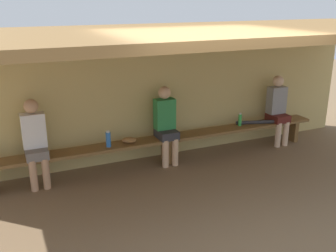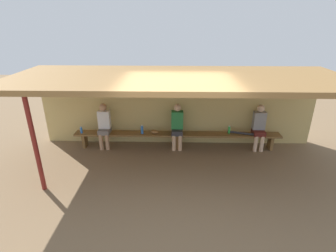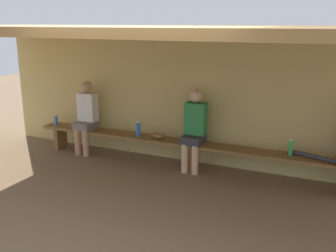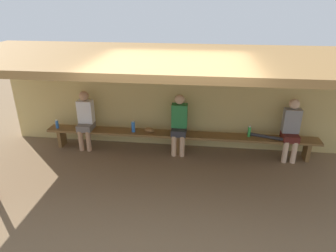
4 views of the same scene
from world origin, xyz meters
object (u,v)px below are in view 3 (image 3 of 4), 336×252
Objects in this scene: bench at (194,147)px; player_in_white at (86,114)px; baseball_bat at (315,157)px; player_with_sunglasses at (194,127)px; water_bottle_blue at (138,129)px; water_bottle_orange at (291,148)px; water_bottle_clear at (56,120)px; baseball_glove_tan at (158,135)px.

player_in_white is at bearing 179.92° from bench.
player_with_sunglasses is at bearing -163.18° from baseball_bat.
water_bottle_blue is (-1.02, -0.03, 0.20)m from bench.
water_bottle_orange is at bearing 1.10° from bench.
water_bottle_blue is (1.78, 0.00, 0.03)m from water_bottle_clear.
water_bottle_clear is 0.78× the size of water_bottle_blue.
water_bottle_blue is 0.34× the size of baseball_bat.
player_with_sunglasses reaches higher than water_bottle_orange.
baseball_bat reaches higher than bench.
baseball_bat is at bearing -0.04° from player_in_white.
water_bottle_orange is (1.51, 0.03, 0.19)m from bench.
water_bottle_clear is at bearing 26.20° from baseball_glove_tan.
baseball_glove_tan is (2.14, 0.04, -0.05)m from water_bottle_clear.
water_bottle_orange is at bearing 0.98° from player_with_sunglasses.
baseball_bat is (0.35, -0.03, -0.08)m from water_bottle_orange.
water_bottle_clear is (-0.68, -0.04, -0.17)m from player_in_white.
player_with_sunglasses is at bearing -155.40° from baseball_glove_tan.
player_with_sunglasses is at bearing 112.54° from bench.
player_with_sunglasses is 1.00× the size of player_in_white.
bench is 7.76× the size of baseball_bat.
player_with_sunglasses is 1.73× the size of baseball_bat.
water_bottle_clear is at bearing -179.28° from bench.
baseball_glove_tan is 2.52m from baseball_bat.
baseball_bat is (1.86, -0.00, -0.24)m from player_with_sunglasses.
baseball_glove_tan is at bearing 179.56° from player_with_sunglasses.
water_bottle_orange is 1.19× the size of water_bottle_clear.
water_bottle_clear reaches higher than bench.
bench is at bearing -178.90° from water_bottle_orange.
baseball_glove_tan is (-2.17, -0.02, -0.07)m from water_bottle_orange.
bench is 22.73× the size of water_bottle_blue.
player_with_sunglasses is 5.06× the size of water_bottle_blue.
bench is 0.34m from player_with_sunglasses.
player_in_white reaches higher than baseball_bat.
player_with_sunglasses and player_in_white have the same top height.
bench is at bearing -163.08° from baseball_bat.
water_bottle_blue is at bearing -178.65° from water_bottle_orange.
baseball_glove_tan is at bearing 0.20° from player_in_white.
player_in_white reaches higher than bench.
player_in_white reaches higher than water_bottle_orange.
baseball_bat is (2.88, 0.03, -0.09)m from water_bottle_blue.
baseball_glove_tan is at bearing -163.27° from baseball_bat.
baseball_glove_tan is (-0.66, 0.01, -0.22)m from player_with_sunglasses.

